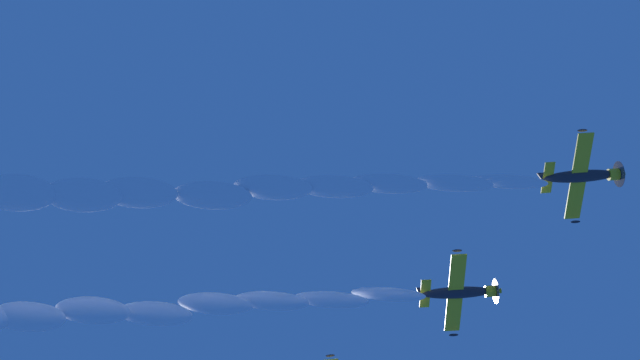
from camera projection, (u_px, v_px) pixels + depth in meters
name	position (u px, v px, depth m)	size (l,w,h in m)	color
airplane_lead	(583.00, 176.00, 83.37)	(9.07, 8.22, 3.06)	#232328
airplane_left_wingman	(460.00, 292.00, 86.71)	(9.08, 8.25, 2.80)	#232328
smoke_trail_lead	(141.00, 193.00, 78.76)	(26.18, 54.92, 9.04)	white
smoke_trail_left_wingman	(29.00, 316.00, 81.97)	(26.05, 54.61, 9.58)	white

